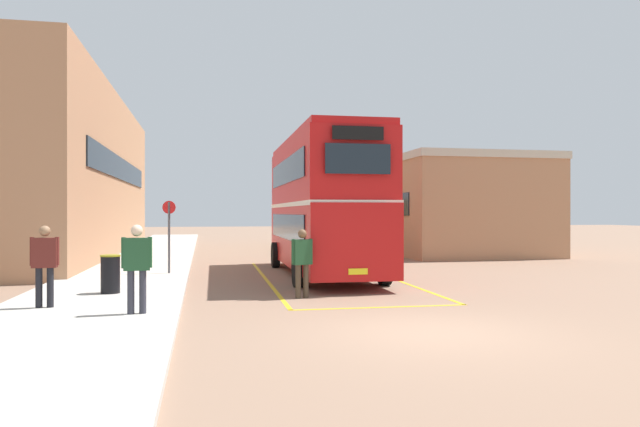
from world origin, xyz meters
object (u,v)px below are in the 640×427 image
pedestrian_boarding (302,258)px  pedestrian_waiting_far (137,261)px  single_deck_bus (328,221)px  pedestrian_waiting_near (45,260)px  double_decker_bus (322,203)px  bus_stop_sign (169,229)px  litter_bin (110,274)px

pedestrian_boarding → pedestrian_waiting_far: size_ratio=0.98×
single_deck_bus → pedestrian_waiting_near: size_ratio=5.76×
pedestrian_boarding → pedestrian_waiting_far: (-3.79, -2.39, 0.17)m
pedestrian_boarding → pedestrian_waiting_far: 4.48m
pedestrian_waiting_near → pedestrian_waiting_far: pedestrian_waiting_far is taller
double_decker_bus → bus_stop_sign: 5.30m
single_deck_bus → double_decker_bus: bearing=-102.9°
pedestrian_waiting_near → single_deck_bus: bearing=64.3°
bus_stop_sign → pedestrian_waiting_near: bearing=-108.0°
double_decker_bus → single_deck_bus: bearing=77.1°
pedestrian_waiting_far → bus_stop_sign: (0.19, 8.00, 0.43)m
pedestrian_boarding → pedestrian_waiting_near: bearing=-168.3°
double_decker_bus → pedestrian_boarding: (-1.61, -5.23, -1.49)m
litter_bin → bus_stop_sign: (1.18, 4.74, 0.99)m
double_decker_bus → bus_stop_sign: (-5.21, 0.37, -0.89)m
litter_bin → bus_stop_sign: size_ratio=0.40×
pedestrian_waiting_near → double_decker_bus: bearing=40.9°
single_deck_bus → pedestrian_waiting_far: bearing=-110.6°
pedestrian_waiting_near → pedestrian_waiting_far: bearing=-30.4°
pedestrian_waiting_far → bus_stop_sign: size_ratio=0.74×
pedestrian_waiting_near → bus_stop_sign: (2.22, 6.81, 0.45)m
double_decker_bus → pedestrian_waiting_far: double_decker_bus is taller
pedestrian_waiting_far → bus_stop_sign: bearing=88.7°
litter_bin → double_decker_bus: bearing=34.4°
pedestrian_waiting_far → pedestrian_waiting_near: bearing=149.6°
double_decker_bus → pedestrian_waiting_near: bearing=-139.1°
pedestrian_boarding → bus_stop_sign: bearing=122.7°
bus_stop_sign → pedestrian_boarding: bearing=-57.3°
pedestrian_waiting_near → pedestrian_boarding: bearing=11.7°
pedestrian_boarding → bus_stop_sign: 6.69m
pedestrian_boarding → pedestrian_waiting_near: (-5.82, -1.20, 0.14)m
double_decker_bus → pedestrian_boarding: double_decker_bus is taller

